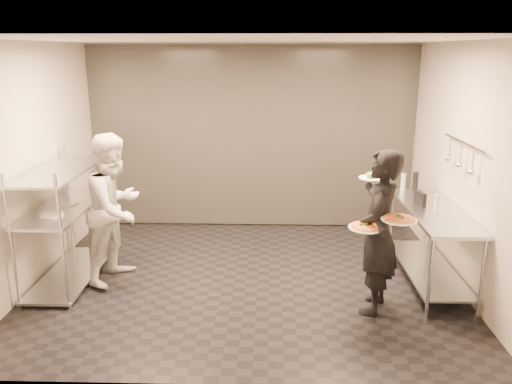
{
  "coord_description": "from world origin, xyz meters",
  "views": [
    {
      "loc": [
        0.28,
        -5.55,
        2.69
      ],
      "look_at": [
        0.12,
        0.03,
        1.1
      ],
      "focal_mm": 35.0,
      "sensor_mm": 36.0,
      "label": 1
    }
  ],
  "objects_px": {
    "waiter": "(378,233)",
    "chef": "(115,208)",
    "pizza_plate_near": "(366,227)",
    "pizza_plate_far": "(399,219)",
    "bottle_dark": "(415,181)",
    "bottle_clear": "(437,202)",
    "salad_plate": "(372,176)",
    "pos_monitor": "(420,198)",
    "prep_counter": "(431,233)",
    "bottle_green": "(403,182)",
    "pass_rack": "(66,218)"
  },
  "relations": [
    {
      "from": "waiter",
      "to": "chef",
      "type": "bearing_deg",
      "value": -83.54
    },
    {
      "from": "pizza_plate_near",
      "to": "pizza_plate_far",
      "type": "height_order",
      "value": "pizza_plate_far"
    },
    {
      "from": "bottle_dark",
      "to": "pizza_plate_far",
      "type": "bearing_deg",
      "value": -110.52
    },
    {
      "from": "bottle_clear",
      "to": "pizza_plate_far",
      "type": "bearing_deg",
      "value": -126.69
    },
    {
      "from": "salad_plate",
      "to": "pos_monitor",
      "type": "xyz_separation_m",
      "value": [
        0.7,
        0.56,
        -0.4
      ]
    },
    {
      "from": "salad_plate",
      "to": "bottle_clear",
      "type": "bearing_deg",
      "value": 24.66
    },
    {
      "from": "bottle_dark",
      "to": "prep_counter",
      "type": "bearing_deg",
      "value": -90.05
    },
    {
      "from": "chef",
      "to": "pos_monitor",
      "type": "distance_m",
      "value": 3.61
    },
    {
      "from": "waiter",
      "to": "pizza_plate_far",
      "type": "xyz_separation_m",
      "value": [
        0.15,
        -0.21,
        0.22
      ]
    },
    {
      "from": "bottle_green",
      "to": "pass_rack",
      "type": "bearing_deg",
      "value": -169.11
    },
    {
      "from": "prep_counter",
      "to": "bottle_green",
      "type": "xyz_separation_m",
      "value": [
        -0.16,
        0.8,
        0.41
      ]
    },
    {
      "from": "chef",
      "to": "bottle_dark",
      "type": "height_order",
      "value": "chef"
    },
    {
      "from": "pizza_plate_near",
      "to": "bottle_clear",
      "type": "distance_m",
      "value": 1.29
    },
    {
      "from": "waiter",
      "to": "prep_counter",
      "type": "bearing_deg",
      "value": 151.04
    },
    {
      "from": "prep_counter",
      "to": "waiter",
      "type": "bearing_deg",
      "value": -138.8
    },
    {
      "from": "pizza_plate_far",
      "to": "pass_rack",
      "type": "bearing_deg",
      "value": 166.5
    },
    {
      "from": "salad_plate",
      "to": "pos_monitor",
      "type": "bearing_deg",
      "value": 38.36
    },
    {
      "from": "bottle_dark",
      "to": "bottle_green",
      "type": "bearing_deg",
      "value": 180.0
    },
    {
      "from": "bottle_green",
      "to": "bottle_clear",
      "type": "relative_size",
      "value": 1.3
    },
    {
      "from": "chef",
      "to": "pizza_plate_near",
      "type": "height_order",
      "value": "chef"
    },
    {
      "from": "waiter",
      "to": "pizza_plate_near",
      "type": "xyz_separation_m",
      "value": [
        -0.17,
        -0.18,
        0.13
      ]
    },
    {
      "from": "waiter",
      "to": "bottle_dark",
      "type": "bearing_deg",
      "value": 172.07
    },
    {
      "from": "prep_counter",
      "to": "bottle_clear",
      "type": "distance_m",
      "value": 0.38
    },
    {
      "from": "pizza_plate_far",
      "to": "pos_monitor",
      "type": "relative_size",
      "value": 1.52
    },
    {
      "from": "pizza_plate_near",
      "to": "salad_plate",
      "type": "height_order",
      "value": "salad_plate"
    },
    {
      "from": "prep_counter",
      "to": "chef",
      "type": "bearing_deg",
      "value": 179.72
    },
    {
      "from": "bottle_green",
      "to": "bottle_dark",
      "type": "bearing_deg",
      "value": 0.0
    },
    {
      "from": "prep_counter",
      "to": "salad_plate",
      "type": "xyz_separation_m",
      "value": [
        -0.82,
        -0.4,
        0.78
      ]
    },
    {
      "from": "waiter",
      "to": "chef",
      "type": "height_order",
      "value": "chef"
    },
    {
      "from": "prep_counter",
      "to": "bottle_dark",
      "type": "xyz_separation_m",
      "value": [
        0.0,
        0.8,
        0.42
      ]
    },
    {
      "from": "salad_plate",
      "to": "bottle_dark",
      "type": "xyz_separation_m",
      "value": [
        0.82,
        1.2,
        -0.36
      ]
    },
    {
      "from": "bottle_green",
      "to": "bottle_dark",
      "type": "xyz_separation_m",
      "value": [
        0.16,
        0.0,
        0.01
      ]
    },
    {
      "from": "bottle_clear",
      "to": "waiter",
      "type": "bearing_deg",
      "value": -140.11
    },
    {
      "from": "prep_counter",
      "to": "pizza_plate_far",
      "type": "height_order",
      "value": "pizza_plate_far"
    },
    {
      "from": "prep_counter",
      "to": "salad_plate",
      "type": "height_order",
      "value": "salad_plate"
    },
    {
      "from": "pass_rack",
      "to": "salad_plate",
      "type": "distance_m",
      "value": 3.59
    },
    {
      "from": "waiter",
      "to": "salad_plate",
      "type": "bearing_deg",
      "value": -151.67
    },
    {
      "from": "prep_counter",
      "to": "waiter",
      "type": "distance_m",
      "value": 1.07
    },
    {
      "from": "pizza_plate_near",
      "to": "bottle_green",
      "type": "bearing_deg",
      "value": 64.59
    },
    {
      "from": "pass_rack",
      "to": "prep_counter",
      "type": "xyz_separation_m",
      "value": [
        4.33,
        0.0,
        -0.14
      ]
    },
    {
      "from": "pass_rack",
      "to": "pos_monitor",
      "type": "xyz_separation_m",
      "value": [
        4.21,
        0.16,
        0.23
      ]
    },
    {
      "from": "pizza_plate_near",
      "to": "pos_monitor",
      "type": "xyz_separation_m",
      "value": [
        0.83,
        1.02,
        -0.0
      ]
    },
    {
      "from": "pizza_plate_far",
      "to": "salad_plate",
      "type": "height_order",
      "value": "salad_plate"
    },
    {
      "from": "pizza_plate_near",
      "to": "bottle_dark",
      "type": "height_order",
      "value": "bottle_dark"
    },
    {
      "from": "pizza_plate_far",
      "to": "pos_monitor",
      "type": "xyz_separation_m",
      "value": [
        0.51,
        1.05,
        -0.1
      ]
    },
    {
      "from": "salad_plate",
      "to": "chef",
      "type": "bearing_deg",
      "value": 171.81
    },
    {
      "from": "pos_monitor",
      "to": "waiter",
      "type": "bearing_deg",
      "value": -139.32
    },
    {
      "from": "pizza_plate_far",
      "to": "bottle_dark",
      "type": "xyz_separation_m",
      "value": [
        0.63,
        1.69,
        -0.06
      ]
    },
    {
      "from": "pass_rack",
      "to": "bottle_dark",
      "type": "distance_m",
      "value": 4.41
    },
    {
      "from": "bottle_green",
      "to": "bottle_clear",
      "type": "height_order",
      "value": "bottle_green"
    }
  ]
}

